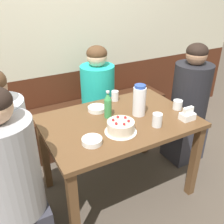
{
  "coord_description": "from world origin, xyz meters",
  "views": [
    {
      "loc": [
        -0.86,
        -1.46,
        1.68
      ],
      "look_at": [
        -0.03,
        0.05,
        0.77
      ],
      "focal_mm": 40.0,
      "sensor_mm": 36.0,
      "label": 1
    }
  ],
  "objects_px": {
    "bowl_soup_white": "(97,109)",
    "water_pitcher": "(139,100)",
    "person_pale_blue_shirt": "(7,165)",
    "person_dark_striped": "(188,107)",
    "glass_shot_small": "(157,120)",
    "napkin_holder": "(187,115)",
    "soju_bottle": "(108,105)",
    "bench_seat": "(81,125)",
    "bowl_rice_small": "(92,141)",
    "glass_tumbler_short": "(178,105)",
    "birthday_cake": "(121,127)",
    "glass_water_tall": "(115,96)",
    "person_grey_tee": "(14,190)",
    "person_teal_shirt": "(98,103)"
  },
  "relations": [
    {
      "from": "water_pitcher",
      "to": "glass_tumbler_short",
      "type": "xyz_separation_m",
      "value": [
        0.34,
        -0.07,
        -0.09
      ]
    },
    {
      "from": "bowl_soup_white",
      "to": "person_dark_striped",
      "type": "height_order",
      "value": "person_dark_striped"
    },
    {
      "from": "birthday_cake",
      "to": "glass_tumbler_short",
      "type": "bearing_deg",
      "value": 7.96
    },
    {
      "from": "bench_seat",
      "to": "water_pitcher",
      "type": "distance_m",
      "value": 1.05
    },
    {
      "from": "person_pale_blue_shirt",
      "to": "glass_water_tall",
      "type": "bearing_deg",
      "value": 18.55
    },
    {
      "from": "bench_seat",
      "to": "bowl_rice_small",
      "type": "bearing_deg",
      "value": -107.25
    },
    {
      "from": "napkin_holder",
      "to": "glass_water_tall",
      "type": "relative_size",
      "value": 1.22
    },
    {
      "from": "water_pitcher",
      "to": "bowl_soup_white",
      "type": "relative_size",
      "value": 1.73
    },
    {
      "from": "glass_water_tall",
      "to": "napkin_holder",
      "type": "bearing_deg",
      "value": -61.19
    },
    {
      "from": "napkin_holder",
      "to": "person_pale_blue_shirt",
      "type": "bearing_deg",
      "value": 169.43
    },
    {
      "from": "birthday_cake",
      "to": "soju_bottle",
      "type": "xyz_separation_m",
      "value": [
        0.02,
        0.24,
        0.06
      ]
    },
    {
      "from": "birthday_cake",
      "to": "glass_shot_small",
      "type": "distance_m",
      "value": 0.28
    },
    {
      "from": "bench_seat",
      "to": "bowl_rice_small",
      "type": "xyz_separation_m",
      "value": [
        -0.32,
        -1.03,
        0.51
      ]
    },
    {
      "from": "water_pitcher",
      "to": "soju_bottle",
      "type": "xyz_separation_m",
      "value": [
        -0.24,
        0.08,
        -0.02
      ]
    },
    {
      "from": "glass_water_tall",
      "to": "person_grey_tee",
      "type": "bearing_deg",
      "value": -150.64
    },
    {
      "from": "person_pale_blue_shirt",
      "to": "person_grey_tee",
      "type": "bearing_deg",
      "value": -90.0
    },
    {
      "from": "bowl_soup_white",
      "to": "glass_shot_small",
      "type": "distance_m",
      "value": 0.52
    },
    {
      "from": "bowl_soup_white",
      "to": "person_grey_tee",
      "type": "height_order",
      "value": "person_grey_tee"
    },
    {
      "from": "bench_seat",
      "to": "bowl_rice_small",
      "type": "relative_size",
      "value": 14.97
    },
    {
      "from": "person_pale_blue_shirt",
      "to": "person_dark_striped",
      "type": "distance_m",
      "value": 1.69
    },
    {
      "from": "water_pitcher",
      "to": "soju_bottle",
      "type": "distance_m",
      "value": 0.25
    },
    {
      "from": "water_pitcher",
      "to": "glass_water_tall",
      "type": "relative_size",
      "value": 2.83
    },
    {
      "from": "glass_tumbler_short",
      "to": "person_dark_striped",
      "type": "relative_size",
      "value": 0.06
    },
    {
      "from": "water_pitcher",
      "to": "napkin_holder",
      "type": "xyz_separation_m",
      "value": [
        0.28,
        -0.25,
        -0.09
      ]
    },
    {
      "from": "water_pitcher",
      "to": "person_grey_tee",
      "type": "relative_size",
      "value": 0.21
    },
    {
      "from": "water_pitcher",
      "to": "glass_shot_small",
      "type": "distance_m",
      "value": 0.23
    },
    {
      "from": "birthday_cake",
      "to": "person_pale_blue_shirt",
      "type": "bearing_deg",
      "value": 168.74
    },
    {
      "from": "person_teal_shirt",
      "to": "bowl_rice_small",
      "type": "bearing_deg",
      "value": -28.19
    },
    {
      "from": "water_pitcher",
      "to": "bowl_soup_white",
      "type": "distance_m",
      "value": 0.36
    },
    {
      "from": "person_teal_shirt",
      "to": "glass_shot_small",
      "type": "bearing_deg",
      "value": 3.84
    },
    {
      "from": "person_teal_shirt",
      "to": "person_pale_blue_shirt",
      "type": "height_order",
      "value": "person_pale_blue_shirt"
    },
    {
      "from": "glass_shot_small",
      "to": "birthday_cake",
      "type": "bearing_deg",
      "value": 168.61
    },
    {
      "from": "soju_bottle",
      "to": "bowl_soup_white",
      "type": "distance_m",
      "value": 0.17
    },
    {
      "from": "soju_bottle",
      "to": "glass_tumbler_short",
      "type": "xyz_separation_m",
      "value": [
        0.58,
        -0.15,
        -0.07
      ]
    },
    {
      "from": "napkin_holder",
      "to": "person_pale_blue_shirt",
      "type": "xyz_separation_m",
      "value": [
        -1.31,
        0.24,
        -0.14
      ]
    },
    {
      "from": "birthday_cake",
      "to": "person_dark_striped",
      "type": "bearing_deg",
      "value": 15.5
    },
    {
      "from": "bowl_soup_white",
      "to": "glass_shot_small",
      "type": "bearing_deg",
      "value": -57.21
    },
    {
      "from": "glass_water_tall",
      "to": "person_grey_tee",
      "type": "distance_m",
      "value": 1.15
    },
    {
      "from": "bowl_soup_white",
      "to": "glass_tumbler_short",
      "type": "relative_size",
      "value": 1.88
    },
    {
      "from": "glass_shot_small",
      "to": "glass_tumbler_short",
      "type": "bearing_deg",
      "value": 23.34
    },
    {
      "from": "bowl_soup_white",
      "to": "water_pitcher",
      "type": "bearing_deg",
      "value": -39.88
    },
    {
      "from": "napkin_holder",
      "to": "glass_tumbler_short",
      "type": "xyz_separation_m",
      "value": [
        0.06,
        0.18,
        0.0
      ]
    },
    {
      "from": "bowl_rice_small",
      "to": "glass_water_tall",
      "type": "xyz_separation_m",
      "value": [
        0.46,
        0.51,
        0.03
      ]
    },
    {
      "from": "bowl_rice_small",
      "to": "glass_water_tall",
      "type": "distance_m",
      "value": 0.69
    },
    {
      "from": "bowl_rice_small",
      "to": "glass_tumbler_short",
      "type": "distance_m",
      "value": 0.85
    },
    {
      "from": "napkin_holder",
      "to": "water_pitcher",
      "type": "bearing_deg",
      "value": 138.27
    },
    {
      "from": "bench_seat",
      "to": "glass_water_tall",
      "type": "bearing_deg",
      "value": -74.01
    },
    {
      "from": "birthday_cake",
      "to": "napkin_holder",
      "type": "height_order",
      "value": "same"
    },
    {
      "from": "bench_seat",
      "to": "water_pitcher",
      "type": "xyz_separation_m",
      "value": [
        0.18,
        -0.84,
        0.61
      ]
    },
    {
      "from": "person_pale_blue_shirt",
      "to": "person_dark_striped",
      "type": "bearing_deg",
      "value": 3.54
    }
  ]
}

